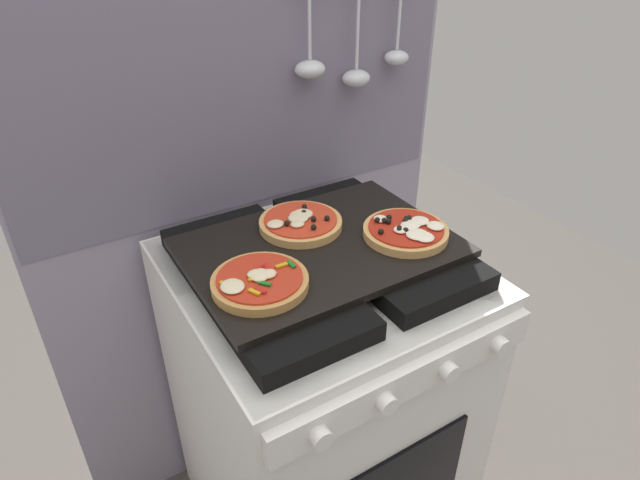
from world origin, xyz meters
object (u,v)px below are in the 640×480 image
at_px(baking_tray, 320,247).
at_px(pizza_right, 407,231).
at_px(stove, 320,400).
at_px(pizza_center, 299,223).
at_px(pizza_left, 259,281).

distance_m(baking_tray, pizza_right, 0.19).
bearing_deg(stove, pizza_right, -21.02).
xyz_separation_m(stove, baking_tray, (0.00, 0.00, 0.46)).
xyz_separation_m(pizza_right, pizza_center, (-0.18, 0.15, -0.00)).
bearing_deg(pizza_left, pizza_right, -0.18).
relative_size(pizza_left, pizza_center, 1.00).
bearing_deg(pizza_center, stove, -86.79).
bearing_deg(stove, pizza_center, 93.21).
bearing_deg(pizza_left, pizza_center, 41.51).
relative_size(baking_tray, pizza_left, 3.01).
bearing_deg(pizza_right, pizza_left, 179.82).
height_order(pizza_right, pizza_center, same).
bearing_deg(baking_tray, pizza_left, -158.66).
bearing_deg(baking_tray, stove, -90.00).
bearing_deg(baking_tray, pizza_center, 93.27).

